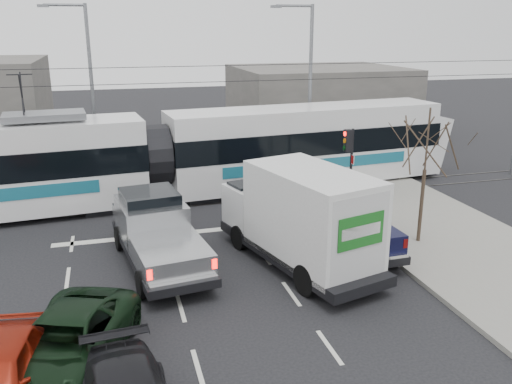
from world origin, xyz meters
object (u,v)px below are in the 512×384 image
object	(u,v)px
traffic_signal	(349,152)
street_lamp_near	(307,79)
bare_tree	(427,146)
tram	(155,157)
green_car	(65,344)
navy_pickup	(341,217)
street_lamp_far	(88,81)
box_truck	(301,218)
silver_pickup	(156,230)

from	to	relation	value
traffic_signal	street_lamp_near	xyz separation A→B (m)	(0.84, 7.50, 2.37)
bare_tree	street_lamp_near	distance (m)	11.58
street_lamp_near	bare_tree	bearing A→B (deg)	-88.58
tram	green_car	distance (m)	13.17
navy_pickup	green_car	xyz separation A→B (m)	(-9.37, -5.30, -0.45)
street_lamp_far	tram	bearing A→B (deg)	-63.21
tram	bare_tree	bearing A→B (deg)	-47.00
traffic_signal	bare_tree	bearing A→B (deg)	-74.24
street_lamp_far	box_truck	bearing A→B (deg)	-64.16
bare_tree	tram	xyz separation A→B (m)	(-8.98, 7.94, -1.66)
street_lamp_near	box_truck	distance (m)	13.41
traffic_signal	silver_pickup	world-z (taller)	traffic_signal
silver_pickup	navy_pickup	xyz separation A→B (m)	(6.67, -0.44, -0.01)
street_lamp_near	green_car	xyz separation A→B (m)	(-12.03, -16.22, -4.41)
bare_tree	box_truck	size ratio (longest dim) A/B	0.68
navy_pickup	traffic_signal	bearing A→B (deg)	59.93
traffic_signal	silver_pickup	distance (m)	9.13
street_lamp_near	box_truck	size ratio (longest dim) A/B	1.22
street_lamp_far	navy_pickup	size ratio (longest dim) A/B	1.60
box_truck	navy_pickup	distance (m)	2.40
traffic_signal	street_lamp_near	bearing A→B (deg)	83.59
silver_pickup	traffic_signal	bearing A→B (deg)	11.71
silver_pickup	navy_pickup	world-z (taller)	same
silver_pickup	box_truck	size ratio (longest dim) A/B	0.90
traffic_signal	tram	size ratio (longest dim) A/B	0.12
green_car	street_lamp_near	bearing A→B (deg)	75.10
tram	box_truck	size ratio (longest dim) A/B	4.02
green_car	tram	bearing A→B (deg)	96.91
box_truck	green_car	world-z (taller)	box_truck
traffic_signal	street_lamp_near	world-z (taller)	street_lamp_near
bare_tree	navy_pickup	world-z (taller)	bare_tree
bare_tree	silver_pickup	xyz separation A→B (m)	(-9.62, 1.02, -2.63)
traffic_signal	green_car	distance (m)	14.33
street_lamp_far	tram	size ratio (longest dim) A/B	0.30
street_lamp_near	traffic_signal	bearing A→B (deg)	-96.41
street_lamp_far	silver_pickup	size ratio (longest dim) A/B	1.35
street_lamp_near	navy_pickup	distance (m)	11.92
navy_pickup	bare_tree	bearing A→B (deg)	-13.17
silver_pickup	tram	bearing A→B (deg)	77.14
street_lamp_near	green_car	bearing A→B (deg)	-126.56
tram	navy_pickup	xyz separation A→B (m)	(6.03, -7.36, -0.98)
bare_tree	traffic_signal	xyz separation A→B (m)	(-1.13, 4.00, -1.05)
street_lamp_near	navy_pickup	world-z (taller)	street_lamp_near
street_lamp_near	silver_pickup	xyz separation A→B (m)	(-9.33, -10.48, -3.95)
green_car	navy_pickup	bearing A→B (deg)	51.18
tram	green_car	bearing A→B (deg)	-110.26
street_lamp_near	tram	world-z (taller)	street_lamp_near
silver_pickup	box_truck	xyz separation A→B (m)	(4.66, -1.63, 0.56)
bare_tree	street_lamp_far	size ratio (longest dim) A/B	0.56
street_lamp_far	navy_pickup	bearing A→B (deg)	-55.63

